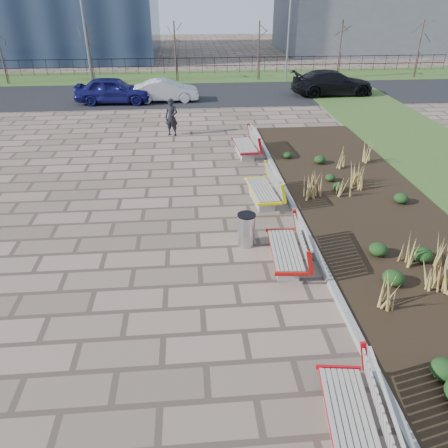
{
  "coord_description": "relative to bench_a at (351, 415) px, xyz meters",
  "views": [
    {
      "loc": [
        0.67,
        -6.79,
        6.34
      ],
      "look_at": [
        1.5,
        3.0,
        0.9
      ],
      "focal_mm": 35.0,
      "sensor_mm": 36.0,
      "label": 1
    }
  ],
  "objects": [
    {
      "name": "ground",
      "position": [
        -3.0,
        2.52,
        -0.5
      ],
      "size": [
        120.0,
        120.0,
        0.0
      ],
      "primitive_type": "plane",
      "color": "#866C5C",
      "rests_on": "ground"
    },
    {
      "name": "planting_bed",
      "position": [
        3.25,
        7.52,
        -0.45
      ],
      "size": [
        4.5,
        18.0,
        0.1
      ],
      "primitive_type": "cube",
      "color": "black",
      "rests_on": "ground"
    },
    {
      "name": "planting_curb",
      "position": [
        0.92,
        7.52,
        -0.42
      ],
      "size": [
        0.16,
        18.0,
        0.15
      ],
      "primitive_type": "cube",
      "color": "gray",
      "rests_on": "ground"
    },
    {
      "name": "grass_verge_far",
      "position": [
        -3.0,
        30.52,
        -0.48
      ],
      "size": [
        80.0,
        5.0,
        0.04
      ],
      "primitive_type": "cube",
      "color": "#33511E",
      "rests_on": "ground"
    },
    {
      "name": "road",
      "position": [
        -3.0,
        24.52,
        -0.49
      ],
      "size": [
        80.0,
        7.0,
        0.02
      ],
      "primitive_type": "cube",
      "color": "black",
      "rests_on": "ground"
    },
    {
      "name": "bench_a",
      "position": [
        0.0,
        0.0,
        0.0
      ],
      "size": [
        1.16,
        2.2,
        1.0
      ],
      "primitive_type": null,
      "rotation": [
        0.0,
        0.0,
        -0.13
      ],
      "color": "red",
      "rests_on": "ground"
    },
    {
      "name": "bench_b",
      "position": [
        0.0,
        4.88,
        0.0
      ],
      "size": [
        1.04,
        2.16,
        1.0
      ],
      "primitive_type": null,
      "rotation": [
        0.0,
        0.0,
        -0.07
      ],
      "color": "#BB100C",
      "rests_on": "ground"
    },
    {
      "name": "bench_c",
      "position": [
        0.0,
        8.54,
        0.0
      ],
      "size": [
        1.07,
        2.17,
        1.0
      ],
      "primitive_type": null,
      "rotation": [
        0.0,
        0.0,
        0.08
      ],
      "color": "#FFF30D",
      "rests_on": "ground"
    },
    {
      "name": "bench_d",
      "position": [
        0.0,
        13.01,
        0.0
      ],
      "size": [
        1.05,
        2.16,
        1.0
      ],
      "primitive_type": null,
      "rotation": [
        0.0,
        0.0,
        0.07
      ],
      "color": "#A80B18",
      "rests_on": "ground"
    },
    {
      "name": "litter_bin",
      "position": [
        -0.86,
        5.93,
        -0.04
      ],
      "size": [
        0.48,
        0.48,
        0.91
      ],
      "primitive_type": "cylinder",
      "color": "#B2B2B7",
      "rests_on": "ground"
    },
    {
      "name": "pedestrian",
      "position": [
        -3.07,
        16.03,
        0.35
      ],
      "size": [
        0.72,
        0.6,
        1.7
      ],
      "primitive_type": "imported",
      "rotation": [
        0.0,
        0.0,
        -0.35
      ],
      "color": "black",
      "rests_on": "ground"
    },
    {
      "name": "car_blue",
      "position": [
        -6.65,
        22.63,
        0.27
      ],
      "size": [
        4.5,
        1.97,
        1.51
      ],
      "primitive_type": "imported",
      "rotation": [
        0.0,
        0.0,
        1.53
      ],
      "color": "#141458",
      "rests_on": "road"
    },
    {
      "name": "car_silver",
      "position": [
        -3.54,
        22.8,
        0.16
      ],
      "size": [
        3.89,
        1.43,
        1.27
      ],
      "primitive_type": "imported",
      "rotation": [
        0.0,
        0.0,
        1.59
      ],
      "color": "#AFB2B7",
      "rests_on": "road"
    },
    {
      "name": "car_black",
      "position": [
        6.96,
        23.67,
        0.27
      ],
      "size": [
        5.26,
        2.34,
        1.5
      ],
      "primitive_type": "imported",
      "rotation": [
        0.0,
        0.0,
        1.62
      ],
      "color": "black",
      "rests_on": "road"
    },
    {
      "name": "tree_a",
      "position": [
        -15.0,
        29.02,
        1.54
      ],
      "size": [
        1.4,
        1.4,
        4.0
      ],
      "primitive_type": null,
      "color": "#4C3D2D",
      "rests_on": "grass_verge_far"
    },
    {
      "name": "tree_b",
      "position": [
        -9.0,
        29.02,
        1.54
      ],
      "size": [
        1.4,
        1.4,
        4.0
      ],
      "primitive_type": null,
      "color": "#4C3D2D",
      "rests_on": "grass_verge_far"
    },
    {
      "name": "tree_c",
      "position": [
        -3.0,
        29.02,
        1.54
      ],
      "size": [
        1.4,
        1.4,
        4.0
      ],
      "primitive_type": null,
      "color": "#4C3D2D",
      "rests_on": "grass_verge_far"
    },
    {
      "name": "tree_d",
      "position": [
        3.0,
        29.02,
        1.54
      ],
      "size": [
        1.4,
        1.4,
        4.0
      ],
      "primitive_type": null,
      "color": "#4C3D2D",
      "rests_on": "grass_verge_far"
    },
    {
      "name": "tree_e",
      "position": [
        9.0,
        29.02,
        1.54
      ],
      "size": [
        1.4,
        1.4,
        4.0
      ],
      "primitive_type": null,
      "color": "#4C3D2D",
      "rests_on": "grass_verge_far"
    },
    {
      "name": "tree_f",
      "position": [
        15.0,
        29.02,
        1.54
      ],
      "size": [
        1.4,
        1.4,
        4.0
      ],
      "primitive_type": null,
      "color": "#4C3D2D",
      "rests_on": "grass_verge_far"
    },
    {
      "name": "lamp_west",
      "position": [
        -9.0,
        28.52,
        2.54
      ],
      "size": [
        0.24,
        0.6,
        6.0
      ],
      "primitive_type": null,
      "color": "gray",
      "rests_on": "grass_verge_far"
    },
    {
      "name": "lamp_east",
      "position": [
        5.0,
        28.52,
        2.54
      ],
      "size": [
        0.24,
        0.6,
        6.0
      ],
      "primitive_type": null,
      "color": "gray",
      "rests_on": "grass_verge_far"
    },
    {
      "name": "railing_fence",
      "position": [
        -3.0,
        32.02,
        0.14
      ],
      "size": [
        44.0,
        0.1,
        1.2
      ],
      "primitive_type": null,
      "color": "black",
      "rests_on": "grass_verge_far"
    }
  ]
}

